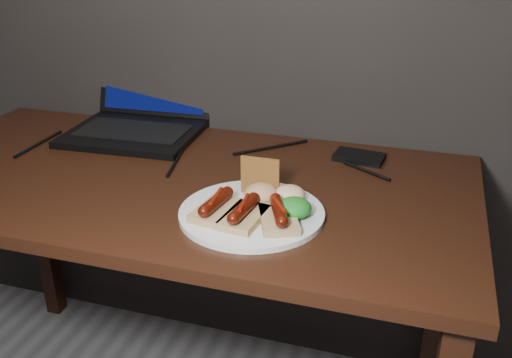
{
  "coord_description": "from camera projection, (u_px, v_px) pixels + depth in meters",
  "views": [
    {
      "loc": [
        0.56,
        0.27,
        1.3
      ],
      "look_at": [
        0.24,
        1.28,
        0.82
      ],
      "focal_mm": 40.0,
      "sensor_mm": 36.0,
      "label": 1
    }
  ],
  "objects": [
    {
      "name": "bread_sausage_right",
      "position": [
        279.0,
        215.0,
        1.11
      ],
      "size": [
        0.11,
        0.13,
        0.04
      ],
      "color": "tan",
      "rests_on": "plate"
    },
    {
      "name": "plate",
      "position": [
        252.0,
        213.0,
        1.16
      ],
      "size": [
        0.34,
        0.34,
        0.01
      ],
      "primitive_type": "cylinder",
      "rotation": [
        0.0,
        0.0,
        0.14
      ],
      "color": "silver",
      "rests_on": "desk"
    },
    {
      "name": "salad_greens",
      "position": [
        294.0,
        208.0,
        1.13
      ],
      "size": [
        0.07,
        0.07,
        0.04
      ],
      "primitive_type": "ellipsoid",
      "color": "#115912",
      "rests_on": "plate"
    },
    {
      "name": "crispbread",
      "position": [
        260.0,
        176.0,
        1.21
      ],
      "size": [
        0.09,
        0.01,
        0.08
      ],
      "primitive_type": "cube",
      "color": "#9A632A",
      "rests_on": "plate"
    },
    {
      "name": "desk",
      "position": [
        174.0,
        210.0,
        1.38
      ],
      "size": [
        1.4,
        0.7,
        0.75
      ],
      "color": "#341A0D",
      "rests_on": "ground"
    },
    {
      "name": "hard_drive",
      "position": [
        359.0,
        157.0,
        1.44
      ],
      "size": [
        0.13,
        0.09,
        0.02
      ],
      "primitive_type": "cube",
      "rotation": [
        0.0,
        0.0,
        -0.13
      ],
      "color": "black",
      "rests_on": "desk"
    },
    {
      "name": "bread_sausage_left",
      "position": [
        216.0,
        207.0,
        1.14
      ],
      "size": [
        0.09,
        0.12,
        0.04
      ],
      "color": "tan",
      "rests_on": "plate"
    },
    {
      "name": "salsa_mound",
      "position": [
        261.0,
        193.0,
        1.19
      ],
      "size": [
        0.07,
        0.07,
        0.04
      ],
      "primitive_type": "ellipsoid",
      "color": "#9D250F",
      "rests_on": "plate"
    },
    {
      "name": "laptop",
      "position": [
        141.0,
        113.0,
        1.63
      ],
      "size": [
        0.37,
        0.39,
        0.25
      ],
      "color": "black",
      "rests_on": "desk"
    },
    {
      "name": "coleslaw_mound",
      "position": [
        290.0,
        194.0,
        1.19
      ],
      "size": [
        0.06,
        0.06,
        0.04
      ],
      "primitive_type": "ellipsoid",
      "color": "beige",
      "rests_on": "plate"
    },
    {
      "name": "bread_sausage_center",
      "position": [
        244.0,
        213.0,
        1.12
      ],
      "size": [
        0.08,
        0.12,
        0.04
      ],
      "color": "tan",
      "rests_on": "plate"
    },
    {
      "name": "desk_cables",
      "position": [
        200.0,
        154.0,
        1.47
      ],
      "size": [
        0.93,
        0.34,
        0.01
      ],
      "color": "black",
      "rests_on": "desk"
    }
  ]
}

